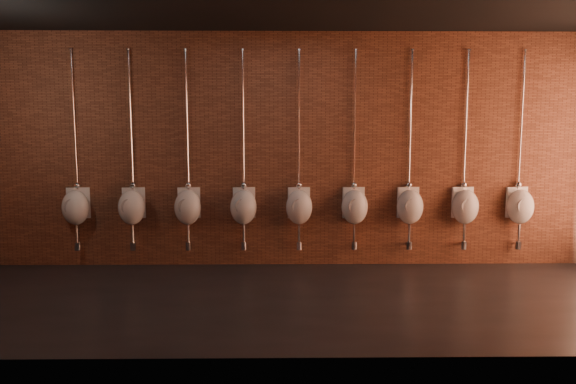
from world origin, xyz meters
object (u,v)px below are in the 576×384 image
Objects in this scene: urinal_2 at (188,206)px; urinal_8 at (520,205)px; urinal_3 at (243,206)px; urinal_4 at (299,206)px; urinal_6 at (410,205)px; urinal_7 at (465,205)px; urinal_5 at (355,205)px; urinal_1 at (132,206)px; urinal_0 at (76,206)px.

urinal_8 is at bearing 0.00° from urinal_2.
urinal_3 is 0.76m from urinal_4.
urinal_2 and urinal_6 have the same top height.
urinal_4 is at bearing 180.00° from urinal_6.
urinal_4 is 2.28m from urinal_7.
urinal_5 is 1.00× the size of urinal_7.
urinal_3 is 1.00× the size of urinal_4.
urinal_7 is at bearing 0.00° from urinal_6.
urinal_3 is 2.28m from urinal_6.
urinal_2 is 3.80m from urinal_7.
urinal_1 is at bearing 180.00° from urinal_8.
urinal_7 is at bearing 0.00° from urinal_4.
urinal_2 is 0.76m from urinal_3.
urinal_3 is at bearing 0.00° from urinal_0.
urinal_2 and urinal_3 have the same top height.
urinal_2 and urinal_7 have the same top height.
urinal_2 is 1.52m from urinal_4.
urinal_6 and urinal_7 have the same top height.
urinal_1 is at bearing 180.00° from urinal_2.
urinal_7 is at bearing 0.00° from urinal_5.
urinal_8 is (3.04, 0.00, 0.00)m from urinal_4.
urinal_4 is 1.52m from urinal_6.
urinal_1 and urinal_2 have the same top height.
urinal_5 is (3.04, 0.00, 0.00)m from urinal_1.
urinal_2 is 4.56m from urinal_8.
urinal_5 is at bearing 0.00° from urinal_0.
urinal_1 and urinal_4 have the same top height.
urinal_7 is at bearing 0.00° from urinal_1.
urinal_6 is (2.28, 0.00, 0.00)m from urinal_3.
urinal_5 is 2.28m from urinal_8.
urinal_6 is at bearing 0.00° from urinal_1.
urinal_7 is (2.28, 0.00, 0.00)m from urinal_4.
urinal_3 is at bearing 180.00° from urinal_8.
urinal_2 is 1.00× the size of urinal_5.
urinal_8 is (1.52, 0.00, 0.00)m from urinal_6.
urinal_0 and urinal_8 have the same top height.
urinal_3 is 3.04m from urinal_7.
urinal_5 is at bearing 180.00° from urinal_7.
urinal_8 is at bearing 0.00° from urinal_4.
urinal_4 is at bearing 0.00° from urinal_0.
urinal_0 is 1.00× the size of urinal_4.
urinal_4 is 1.00× the size of urinal_6.
urinal_4 and urinal_8 have the same top height.
urinal_2 is at bearing 180.00° from urinal_6.
urinal_2 is 3.04m from urinal_6.
urinal_0 and urinal_1 have the same top height.
urinal_1 is 4.56m from urinal_7.
urinal_6 is 1.00× the size of urinal_8.
urinal_0 is 0.76m from urinal_1.
urinal_1 and urinal_5 have the same top height.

